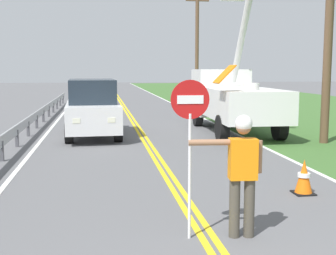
{
  "coord_description": "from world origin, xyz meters",
  "views": [
    {
      "loc": [
        -1.54,
        -2.95,
        2.48
      ],
      "look_at": [
        -0.07,
        6.73,
        1.2
      ],
      "focal_mm": 48.0,
      "sensor_mm": 36.0,
      "label": 1
    }
  ],
  "objects_px": {
    "utility_bucket_truck": "(232,95)",
    "utility_pole_mid": "(197,45)",
    "stop_sign_paddle": "(190,123)",
    "oncoming_suv_nearest": "(92,108)",
    "utility_pole_near": "(329,14)",
    "flagger_worker": "(242,168)",
    "traffic_cone_lead": "(304,177)"
  },
  "relations": [
    {
      "from": "utility_bucket_truck",
      "to": "utility_pole_mid",
      "type": "relative_size",
      "value": 0.83
    },
    {
      "from": "stop_sign_paddle",
      "to": "oncoming_suv_nearest",
      "type": "relative_size",
      "value": 0.5
    },
    {
      "from": "stop_sign_paddle",
      "to": "utility_pole_mid",
      "type": "xyz_separation_m",
      "value": [
        6.22,
        28.24,
        2.61
      ]
    },
    {
      "from": "utility_pole_near",
      "to": "utility_pole_mid",
      "type": "relative_size",
      "value": 0.98
    },
    {
      "from": "oncoming_suv_nearest",
      "to": "utility_pole_near",
      "type": "xyz_separation_m",
      "value": [
        7.73,
        -2.67,
        3.18
      ]
    },
    {
      "from": "flagger_worker",
      "to": "oncoming_suv_nearest",
      "type": "xyz_separation_m",
      "value": [
        -2.32,
        10.48,
        0.01
      ]
    },
    {
      "from": "stop_sign_paddle",
      "to": "flagger_worker",
      "type": "bearing_deg",
      "value": -4.69
    },
    {
      "from": "utility_pole_near",
      "to": "traffic_cone_lead",
      "type": "height_order",
      "value": "utility_pole_near"
    },
    {
      "from": "utility_pole_mid",
      "to": "oncoming_suv_nearest",
      "type": "bearing_deg",
      "value": -113.57
    },
    {
      "from": "utility_bucket_truck",
      "to": "traffic_cone_lead",
      "type": "bearing_deg",
      "value": -97.61
    },
    {
      "from": "flagger_worker",
      "to": "utility_bucket_truck",
      "type": "relative_size",
      "value": 0.27
    },
    {
      "from": "oncoming_suv_nearest",
      "to": "utility_pole_mid",
      "type": "height_order",
      "value": "utility_pole_mid"
    },
    {
      "from": "stop_sign_paddle",
      "to": "oncoming_suv_nearest",
      "type": "bearing_deg",
      "value": 98.5
    },
    {
      "from": "utility_pole_mid",
      "to": "traffic_cone_lead",
      "type": "bearing_deg",
      "value": -97.59
    },
    {
      "from": "flagger_worker",
      "to": "traffic_cone_lead",
      "type": "xyz_separation_m",
      "value": [
        1.96,
        2.05,
        -0.71
      ]
    },
    {
      "from": "utility_bucket_truck",
      "to": "traffic_cone_lead",
      "type": "xyz_separation_m",
      "value": [
        -1.21,
        -9.08,
        -1.09
      ]
    },
    {
      "from": "oncoming_suv_nearest",
      "to": "utility_pole_near",
      "type": "height_order",
      "value": "utility_pole_near"
    },
    {
      "from": "utility_bucket_truck",
      "to": "oncoming_suv_nearest",
      "type": "relative_size",
      "value": 1.47
    },
    {
      "from": "traffic_cone_lead",
      "to": "utility_pole_near",
      "type": "bearing_deg",
      "value": 59.11
    },
    {
      "from": "oncoming_suv_nearest",
      "to": "traffic_cone_lead",
      "type": "xyz_separation_m",
      "value": [
        4.28,
        -8.43,
        -0.72
      ]
    },
    {
      "from": "stop_sign_paddle",
      "to": "traffic_cone_lead",
      "type": "distance_m",
      "value": 3.64
    },
    {
      "from": "flagger_worker",
      "to": "traffic_cone_lead",
      "type": "bearing_deg",
      "value": 46.27
    },
    {
      "from": "utility_pole_mid",
      "to": "traffic_cone_lead",
      "type": "relative_size",
      "value": 11.83
    },
    {
      "from": "oncoming_suv_nearest",
      "to": "utility_bucket_truck",
      "type": "bearing_deg",
      "value": 6.73
    },
    {
      "from": "flagger_worker",
      "to": "oncoming_suv_nearest",
      "type": "bearing_deg",
      "value": 102.5
    },
    {
      "from": "flagger_worker",
      "to": "stop_sign_paddle",
      "type": "xyz_separation_m",
      "value": [
        -0.77,
        0.06,
        0.66
      ]
    },
    {
      "from": "utility_bucket_truck",
      "to": "utility_pole_near",
      "type": "xyz_separation_m",
      "value": [
        2.23,
        -3.32,
        2.81
      ]
    },
    {
      "from": "flagger_worker",
      "to": "utility_pole_mid",
      "type": "relative_size",
      "value": 0.22
    },
    {
      "from": "stop_sign_paddle",
      "to": "traffic_cone_lead",
      "type": "height_order",
      "value": "stop_sign_paddle"
    },
    {
      "from": "oncoming_suv_nearest",
      "to": "utility_pole_mid",
      "type": "xyz_separation_m",
      "value": [
        7.78,
        17.83,
        3.26
      ]
    },
    {
      "from": "utility_pole_near",
      "to": "utility_pole_mid",
      "type": "xyz_separation_m",
      "value": [
        0.05,
        20.5,
        0.08
      ]
    },
    {
      "from": "oncoming_suv_nearest",
      "to": "utility_pole_mid",
      "type": "relative_size",
      "value": 0.56
    }
  ]
}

